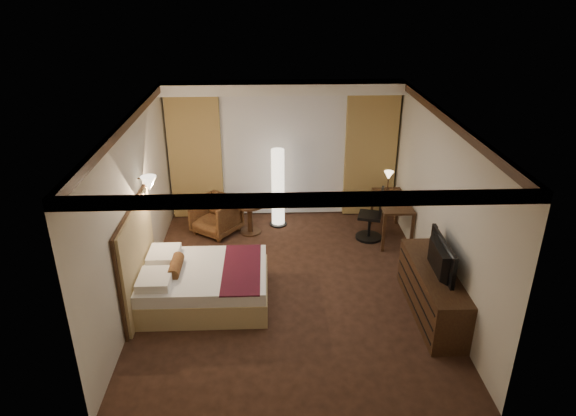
{
  "coord_description": "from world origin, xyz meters",
  "views": [
    {
      "loc": [
        -0.29,
        -6.88,
        4.46
      ],
      "look_at": [
        0.0,
        0.4,
        1.15
      ],
      "focal_mm": 32.0,
      "sensor_mm": 36.0,
      "label": 1
    }
  ],
  "objects_px": {
    "bed": "(205,285)",
    "armchair": "(216,214)",
    "desk": "(391,218)",
    "side_table": "(250,218)",
    "floor_lamp": "(278,188)",
    "television": "(435,251)",
    "office_chair": "(370,214)",
    "dresser": "(432,292)"
  },
  "relations": [
    {
      "from": "bed",
      "to": "television",
      "type": "height_order",
      "value": "television"
    },
    {
      "from": "floor_lamp",
      "to": "office_chair",
      "type": "bearing_deg",
      "value": -20.88
    },
    {
      "from": "bed",
      "to": "side_table",
      "type": "distance_m",
      "value": 2.3
    },
    {
      "from": "office_chair",
      "to": "television",
      "type": "height_order",
      "value": "television"
    },
    {
      "from": "bed",
      "to": "armchair",
      "type": "distance_m",
      "value": 2.24
    },
    {
      "from": "armchair",
      "to": "television",
      "type": "height_order",
      "value": "television"
    },
    {
      "from": "television",
      "to": "dresser",
      "type": "bearing_deg",
      "value": -88.87
    },
    {
      "from": "armchair",
      "to": "side_table",
      "type": "height_order",
      "value": "armchair"
    },
    {
      "from": "desk",
      "to": "armchair",
      "type": "bearing_deg",
      "value": 174.88
    },
    {
      "from": "desk",
      "to": "bed",
      "type": "bearing_deg",
      "value": -148.79
    },
    {
      "from": "armchair",
      "to": "desk",
      "type": "xyz_separation_m",
      "value": [
        3.25,
        -0.29,
        -0.01
      ]
    },
    {
      "from": "dresser",
      "to": "armchair",
      "type": "bearing_deg",
      "value": 140.76
    },
    {
      "from": "floor_lamp",
      "to": "office_chair",
      "type": "xyz_separation_m",
      "value": [
        1.67,
        -0.64,
        -0.28
      ]
    },
    {
      "from": "armchair",
      "to": "floor_lamp",
      "type": "height_order",
      "value": "floor_lamp"
    },
    {
      "from": "dresser",
      "to": "television",
      "type": "relative_size",
      "value": 1.81
    },
    {
      "from": "bed",
      "to": "floor_lamp",
      "type": "relative_size",
      "value": 1.19
    },
    {
      "from": "bed",
      "to": "armchair",
      "type": "bearing_deg",
      "value": 90.76
    },
    {
      "from": "bed",
      "to": "television",
      "type": "relative_size",
      "value": 1.79
    },
    {
      "from": "side_table",
      "to": "television",
      "type": "xyz_separation_m",
      "value": [
        2.63,
        -2.67,
        0.72
      ]
    },
    {
      "from": "side_table",
      "to": "dresser",
      "type": "bearing_deg",
      "value": -45.13
    },
    {
      "from": "side_table",
      "to": "dresser",
      "type": "xyz_separation_m",
      "value": [
        2.66,
        -2.67,
        0.06
      ]
    },
    {
      "from": "office_chair",
      "to": "desk",
      "type": "bearing_deg",
      "value": 23.57
    },
    {
      "from": "bed",
      "to": "television",
      "type": "distance_m",
      "value": 3.35
    },
    {
      "from": "office_chair",
      "to": "television",
      "type": "xyz_separation_m",
      "value": [
        0.43,
        -2.35,
        0.52
      ]
    },
    {
      "from": "television",
      "to": "side_table",
      "type": "bearing_deg",
      "value": 45.67
    },
    {
      "from": "armchair",
      "to": "bed",
      "type": "bearing_deg",
      "value": -53.34
    },
    {
      "from": "armchair",
      "to": "television",
      "type": "distance_m",
      "value": 4.28
    },
    {
      "from": "dresser",
      "to": "television",
      "type": "bearing_deg",
      "value": 180.0
    },
    {
      "from": "armchair",
      "to": "office_chair",
      "type": "relative_size",
      "value": 0.76
    },
    {
      "from": "armchair",
      "to": "office_chair",
      "type": "bearing_deg",
      "value": 29.05
    },
    {
      "from": "office_chair",
      "to": "television",
      "type": "distance_m",
      "value": 2.45
    },
    {
      "from": "bed",
      "to": "armchair",
      "type": "height_order",
      "value": "armchair"
    },
    {
      "from": "bed",
      "to": "side_table",
      "type": "xyz_separation_m",
      "value": [
        0.61,
        2.22,
        0.03
      ]
    },
    {
      "from": "side_table",
      "to": "television",
      "type": "distance_m",
      "value": 3.81
    },
    {
      "from": "desk",
      "to": "side_table",
      "type": "bearing_deg",
      "value": 174.12
    },
    {
      "from": "office_chair",
      "to": "dresser",
      "type": "bearing_deg",
      "value": -62.47
    },
    {
      "from": "armchair",
      "to": "office_chair",
      "type": "distance_m",
      "value": 2.86
    },
    {
      "from": "desk",
      "to": "office_chair",
      "type": "distance_m",
      "value": 0.43
    },
    {
      "from": "side_table",
      "to": "desk",
      "type": "bearing_deg",
      "value": -5.88
    },
    {
      "from": "armchair",
      "to": "television",
      "type": "bearing_deg",
      "value": -3.61
    },
    {
      "from": "floor_lamp",
      "to": "side_table",
      "type": "bearing_deg",
      "value": -149.45
    },
    {
      "from": "side_table",
      "to": "television",
      "type": "bearing_deg",
      "value": -45.45
    }
  ]
}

